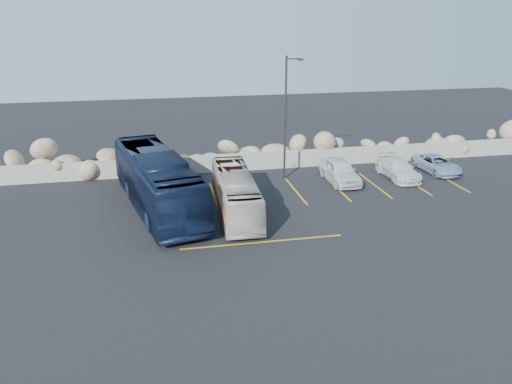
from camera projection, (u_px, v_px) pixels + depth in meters
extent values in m
plane|color=black|center=(284.00, 242.00, 24.21)|extent=(90.00, 90.00, 0.00)
cube|color=gray|center=(241.00, 162.00, 35.07)|extent=(60.00, 0.40, 1.20)
cube|color=gold|center=(215.00, 196.00, 30.19)|extent=(0.12, 5.00, 0.01)
cube|color=gold|center=(296.00, 191.00, 31.15)|extent=(0.12, 5.00, 0.01)
cube|color=gold|center=(337.00, 188.00, 31.66)|extent=(0.12, 5.00, 0.01)
cube|color=gold|center=(375.00, 185.00, 32.16)|extent=(0.12, 5.00, 0.01)
cube|color=gold|center=(412.00, 183.00, 32.65)|extent=(0.12, 5.00, 0.01)
cube|color=gold|center=(448.00, 180.00, 33.14)|extent=(0.12, 5.00, 0.01)
cube|color=gold|center=(263.00, 242.00, 24.21)|extent=(8.00, 0.12, 0.01)
cylinder|color=#2E2B29|center=(285.00, 120.00, 32.08)|extent=(0.14, 0.14, 8.00)
cylinder|color=#2E2B29|center=(294.00, 59.00, 30.88)|extent=(0.90, 0.08, 0.08)
cube|color=#2E2B29|center=(300.00, 59.00, 30.98)|extent=(0.35, 0.18, 0.12)
imported|color=beige|center=(236.00, 193.00, 27.46)|extent=(2.28, 8.36, 2.31)
imported|color=black|center=(157.00, 181.00, 27.95)|extent=(5.15, 11.88, 3.22)
imported|color=silver|center=(340.00, 171.00, 32.59)|extent=(1.76, 4.38, 1.49)
imported|color=silver|center=(398.00, 169.00, 33.42)|extent=(1.79, 4.32, 1.25)
imported|color=#879DC0|center=(437.00, 164.00, 34.65)|extent=(2.20, 4.22, 1.14)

